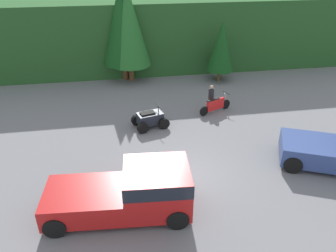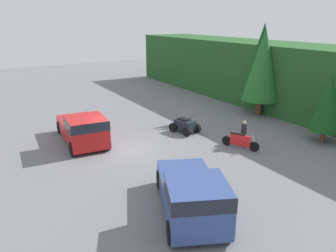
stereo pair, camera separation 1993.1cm
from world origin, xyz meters
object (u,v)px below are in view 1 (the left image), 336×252
at_px(pickup_truck_red, 133,190).
at_px(quad_atv, 150,119).
at_px(dirt_bike, 215,105).
at_px(rider_person, 211,97).

xyz_separation_m(pickup_truck_red, quad_atv, (1.41, 6.63, -0.54)).
relative_size(pickup_truck_red, quad_atv, 2.59).
relative_size(dirt_bike, rider_person, 1.35).
xyz_separation_m(pickup_truck_red, rider_person, (5.41, 8.26, -0.14)).
height_order(dirt_bike, rider_person, rider_person).
relative_size(pickup_truck_red, rider_person, 3.43).
bearing_deg(dirt_bike, quad_atv, 171.97).
height_order(pickup_truck_red, rider_person, pickup_truck_red).
distance_m(dirt_bike, quad_atv, 4.36).
xyz_separation_m(quad_atv, rider_person, (4.00, 1.63, 0.40)).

